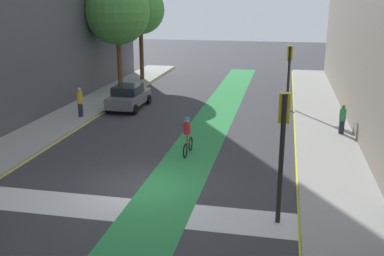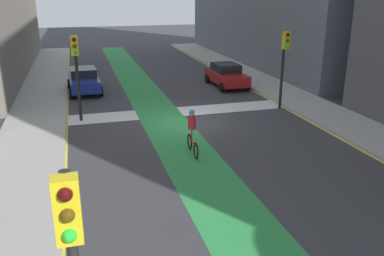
{
  "view_description": "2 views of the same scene",
  "coord_description": "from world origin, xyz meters",
  "px_view_note": "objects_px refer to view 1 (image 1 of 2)",
  "views": [
    {
      "loc": [
        5.2,
        -15.5,
        7.2
      ],
      "look_at": [
        1.22,
        3.74,
        1.4
      ],
      "focal_mm": 42.05,
      "sensor_mm": 36.0,
      "label": 1
    },
    {
      "loc": [
        5.2,
        19.11,
        6.4
      ],
      "look_at": [
        1.17,
        4.81,
        1.37
      ],
      "focal_mm": 38.19,
      "sensor_mm": 36.0,
      "label": 2
    }
  ],
  "objects_px": {
    "cyclist_in_lane": "(187,135)",
    "pedestrian_sidewalk_left_a": "(80,102)",
    "traffic_signal_near_right": "(283,134)",
    "traffic_signal_far_right": "(289,65)",
    "street_tree_far": "(140,10)",
    "street_tree_near": "(117,12)",
    "pedestrian_sidewalk_right_a": "(342,119)",
    "car_grey_left_far": "(129,97)"
  },
  "relations": [
    {
      "from": "traffic_signal_far_right",
      "to": "pedestrian_sidewalk_right_a",
      "type": "bearing_deg",
      "value": -62.71
    },
    {
      "from": "traffic_signal_near_right",
      "to": "cyclist_in_lane",
      "type": "relative_size",
      "value": 2.33
    },
    {
      "from": "cyclist_in_lane",
      "to": "pedestrian_sidewalk_left_a",
      "type": "relative_size",
      "value": 1.04
    },
    {
      "from": "traffic_signal_near_right",
      "to": "street_tree_far",
      "type": "distance_m",
      "value": 26.87
    },
    {
      "from": "pedestrian_sidewalk_right_a",
      "to": "street_tree_near",
      "type": "relative_size",
      "value": 0.19
    },
    {
      "from": "car_grey_left_far",
      "to": "cyclist_in_lane",
      "type": "bearing_deg",
      "value": -54.54
    },
    {
      "from": "traffic_signal_far_right",
      "to": "pedestrian_sidewalk_left_a",
      "type": "distance_m",
      "value": 13.38
    },
    {
      "from": "traffic_signal_far_right",
      "to": "cyclist_in_lane",
      "type": "distance_m",
      "value": 11.14
    },
    {
      "from": "traffic_signal_near_right",
      "to": "pedestrian_sidewalk_left_a",
      "type": "distance_m",
      "value": 16.16
    },
    {
      "from": "pedestrian_sidewalk_left_a",
      "to": "street_tree_far",
      "type": "xyz_separation_m",
      "value": [
        -0.29,
        13.06,
        4.98
      ]
    },
    {
      "from": "car_grey_left_far",
      "to": "pedestrian_sidewalk_right_a",
      "type": "xyz_separation_m",
      "value": [
        13.12,
        -3.57,
        0.15
      ]
    },
    {
      "from": "pedestrian_sidewalk_right_a",
      "to": "pedestrian_sidewalk_left_a",
      "type": "xyz_separation_m",
      "value": [
        -15.09,
        0.45,
        0.12
      ]
    },
    {
      "from": "traffic_signal_near_right",
      "to": "street_tree_near",
      "type": "bearing_deg",
      "value": 123.66
    },
    {
      "from": "pedestrian_sidewalk_right_a",
      "to": "street_tree_near",
      "type": "distance_m",
      "value": 18.39
    },
    {
      "from": "pedestrian_sidewalk_left_a",
      "to": "car_grey_left_far",
      "type": "bearing_deg",
      "value": 57.71
    },
    {
      "from": "pedestrian_sidewalk_left_a",
      "to": "street_tree_far",
      "type": "bearing_deg",
      "value": 91.26
    },
    {
      "from": "traffic_signal_far_right",
      "to": "cyclist_in_lane",
      "type": "bearing_deg",
      "value": -114.49
    },
    {
      "from": "traffic_signal_far_right",
      "to": "street_tree_far",
      "type": "bearing_deg",
      "value": 147.51
    },
    {
      "from": "cyclist_in_lane",
      "to": "street_tree_near",
      "type": "bearing_deg",
      "value": 122.09
    },
    {
      "from": "traffic_signal_far_right",
      "to": "street_tree_near",
      "type": "distance_m",
      "value": 13.37
    },
    {
      "from": "traffic_signal_near_right",
      "to": "traffic_signal_far_right",
      "type": "xyz_separation_m",
      "value": [
        0.23,
        15.73,
        -0.13
      ]
    },
    {
      "from": "traffic_signal_near_right",
      "to": "cyclist_in_lane",
      "type": "height_order",
      "value": "traffic_signal_near_right"
    },
    {
      "from": "pedestrian_sidewalk_left_a",
      "to": "street_tree_far",
      "type": "relative_size",
      "value": 0.22
    },
    {
      "from": "pedestrian_sidewalk_right_a",
      "to": "pedestrian_sidewalk_left_a",
      "type": "bearing_deg",
      "value": 178.31
    },
    {
      "from": "street_tree_near",
      "to": "traffic_signal_near_right",
      "type": "bearing_deg",
      "value": -56.34
    },
    {
      "from": "traffic_signal_near_right",
      "to": "street_tree_far",
      "type": "bearing_deg",
      "value": 117.42
    },
    {
      "from": "car_grey_left_far",
      "to": "cyclist_in_lane",
      "type": "relative_size",
      "value": 2.26
    },
    {
      "from": "car_grey_left_far",
      "to": "cyclist_in_lane",
      "type": "height_order",
      "value": "cyclist_in_lane"
    },
    {
      "from": "traffic_signal_far_right",
      "to": "street_tree_near",
      "type": "bearing_deg",
      "value": 166.94
    },
    {
      "from": "cyclist_in_lane",
      "to": "traffic_signal_near_right",
      "type": "bearing_deg",
      "value": -53.02
    },
    {
      "from": "traffic_signal_far_right",
      "to": "street_tree_far",
      "type": "distance_m",
      "value": 15.17
    },
    {
      "from": "street_tree_far",
      "to": "street_tree_near",
      "type": "bearing_deg",
      "value": -91.51
    },
    {
      "from": "cyclist_in_lane",
      "to": "street_tree_far",
      "type": "height_order",
      "value": "street_tree_far"
    },
    {
      "from": "cyclist_in_lane",
      "to": "pedestrian_sidewalk_right_a",
      "type": "relative_size",
      "value": 1.18
    },
    {
      "from": "traffic_signal_near_right",
      "to": "street_tree_far",
      "type": "height_order",
      "value": "street_tree_far"
    },
    {
      "from": "car_grey_left_far",
      "to": "street_tree_far",
      "type": "relative_size",
      "value": 0.53
    },
    {
      "from": "car_grey_left_far",
      "to": "street_tree_near",
      "type": "distance_m",
      "value": 7.57
    },
    {
      "from": "traffic_signal_near_right",
      "to": "pedestrian_sidewalk_left_a",
      "type": "relative_size",
      "value": 2.41
    },
    {
      "from": "traffic_signal_near_right",
      "to": "pedestrian_sidewalk_right_a",
      "type": "bearing_deg",
      "value": 73.17
    },
    {
      "from": "cyclist_in_lane",
      "to": "pedestrian_sidewalk_left_a",
      "type": "xyz_separation_m",
      "value": [
        -7.68,
        4.9,
        0.1
      ]
    },
    {
      "from": "pedestrian_sidewalk_left_a",
      "to": "street_tree_far",
      "type": "distance_m",
      "value": 13.98
    },
    {
      "from": "pedestrian_sidewalk_left_a",
      "to": "traffic_signal_near_right",
      "type": "bearing_deg",
      "value": -41.54
    }
  ]
}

